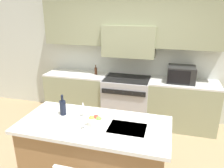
# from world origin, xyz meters

# --- Properties ---
(back_cabinetry) EXTENTS (10.00, 0.46, 2.70)m
(back_cabinetry) POSITION_xyz_m (0.00, 2.10, 1.59)
(back_cabinetry) COLOR silver
(back_cabinetry) RESTS_ON ground_plane
(back_counter) EXTENTS (3.47, 0.62, 0.94)m
(back_counter) POSITION_xyz_m (-0.00, 1.85, 0.47)
(back_counter) COLOR gray
(back_counter) RESTS_ON ground_plane
(range_stove) EXTENTS (0.91, 0.70, 0.93)m
(range_stove) POSITION_xyz_m (0.00, 1.83, 0.47)
(range_stove) COLOR #B7B7BC
(range_stove) RESTS_ON ground_plane
(microwave) EXTENTS (0.50, 0.42, 0.30)m
(microwave) POSITION_xyz_m (1.02, 1.85, 1.09)
(microwave) COLOR black
(microwave) RESTS_ON back_counter
(kitchen_island) EXTENTS (1.86, 0.88, 0.92)m
(kitchen_island) POSITION_xyz_m (-0.04, -0.02, 0.46)
(kitchen_island) COLOR olive
(kitchen_island) RESTS_ON ground_plane
(wine_bottle) EXTENTS (0.08, 0.08, 0.28)m
(wine_bottle) POSITION_xyz_m (-0.51, 0.10, 1.03)
(wine_bottle) COLOR black
(wine_bottle) RESTS_ON kitchen_island
(wine_glass_near) EXTENTS (0.07, 0.07, 0.21)m
(wine_glass_near) POSITION_xyz_m (-0.10, -0.17, 1.06)
(wine_glass_near) COLOR white
(wine_glass_near) RESTS_ON kitchen_island
(wine_glass_far) EXTENTS (0.07, 0.07, 0.21)m
(wine_glass_far) POSITION_xyz_m (-0.23, 0.12, 1.06)
(wine_glass_far) COLOR white
(wine_glass_far) RESTS_ON kitchen_island
(fruit_bowl) EXTENTS (0.24, 0.24, 0.09)m
(fruit_bowl) POSITION_xyz_m (-0.02, -0.00, 0.96)
(fruit_bowl) COLOR silver
(fruit_bowl) RESTS_ON kitchen_island
(oil_bottle_on_counter) EXTENTS (0.05, 0.05, 0.20)m
(oil_bottle_on_counter) POSITION_xyz_m (-0.68, 1.89, 1.02)
(oil_bottle_on_counter) COLOR #422314
(oil_bottle_on_counter) RESTS_ON back_counter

